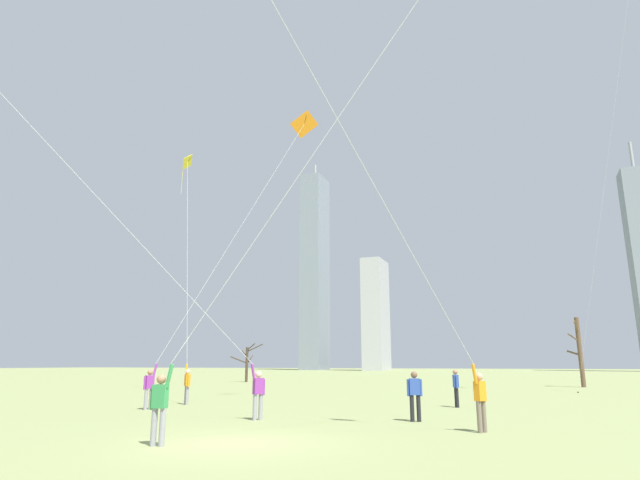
% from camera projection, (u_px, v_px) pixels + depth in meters
% --- Properties ---
extents(ground_plane, '(400.00, 400.00, 0.00)m').
position_uv_depth(ground_plane, '(231.00, 443.00, 12.65)').
color(ground_plane, '#848E56').
extents(kite_flyer_midfield_center_red, '(6.00, 12.76, 15.53)m').
position_uv_depth(kite_flyer_midfield_center_red, '(424.00, 294.00, 13.69)').
color(kite_flyer_midfield_center_red, '#726656').
rests_on(kite_flyer_midfield_center_red, ground).
extents(kite_flyer_far_back_pink, '(10.90, 1.69, 16.57)m').
position_uv_depth(kite_flyer_far_back_pink, '(241.00, 280.00, 12.62)').
color(kite_flyer_far_back_pink, gray).
rests_on(kite_flyer_far_back_pink, ground).
extents(kite_flyer_midfield_left_orange, '(5.37, 6.57, 15.56)m').
position_uv_depth(kite_flyer_midfield_left_orange, '(197.00, 305.00, 23.88)').
color(kite_flyer_midfield_left_orange, gray).
rests_on(kite_flyer_midfield_left_orange, ground).
extents(kite_flyer_foreground_right_green, '(12.38, 10.19, 17.39)m').
position_uv_depth(kite_flyer_foreground_right_green, '(210.00, 338.00, 17.91)').
color(kite_flyer_foreground_right_green, gray).
rests_on(kite_flyer_foreground_right_green, ground).
extents(kite_flyer_foreground_left_yellow, '(8.06, 10.31, 17.39)m').
position_uv_depth(kite_flyer_foreground_left_yellow, '(187.00, 310.00, 28.28)').
color(kite_flyer_foreground_left_yellow, gray).
rests_on(kite_flyer_foreground_left_yellow, ground).
extents(bystander_watching_nearby, '(0.49, 0.30, 1.62)m').
position_uv_depth(bystander_watching_nearby, '(415.00, 393.00, 17.57)').
color(bystander_watching_nearby, black).
rests_on(bystander_watching_nearby, ground).
extents(bystander_strolling_midfield, '(0.30, 0.49, 1.62)m').
position_uv_depth(bystander_strolling_midfield, '(456.00, 386.00, 23.24)').
color(bystander_strolling_midfield, black).
rests_on(bystander_strolling_midfield, ground).
extents(distant_kite_low_near_trees_blue, '(6.08, 5.20, 28.47)m').
position_uv_depth(distant_kite_low_near_trees_blue, '(627.00, 12.00, 34.44)').
color(distant_kite_low_near_trees_blue, blue).
rests_on(distant_kite_low_near_trees_blue, ground).
extents(bare_tree_rightmost, '(1.15, 2.47, 5.65)m').
position_uv_depth(bare_tree_rightmost, '(579.00, 350.00, 43.31)').
color(bare_tree_rightmost, brown).
rests_on(bare_tree_rightmost, ground).
extents(bare_tree_leftmost, '(2.91, 2.63, 3.98)m').
position_uv_depth(bare_tree_leftmost, '(247.00, 362.00, 55.25)').
color(bare_tree_leftmost, '#423326').
rests_on(bare_tree_leftmost, ground).
extents(skyline_mid_tower_left, '(6.28, 10.50, 66.32)m').
position_uv_depth(skyline_mid_tower_left, '(315.00, 270.00, 166.55)').
color(skyline_mid_tower_left, gray).
rests_on(skyline_mid_tower_left, ground).
extents(skyline_short_annex, '(5.50, 10.96, 30.60)m').
position_uv_depth(skyline_short_annex, '(376.00, 314.00, 146.68)').
color(skyline_short_annex, '#B2B2B7').
rests_on(skyline_short_annex, ground).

